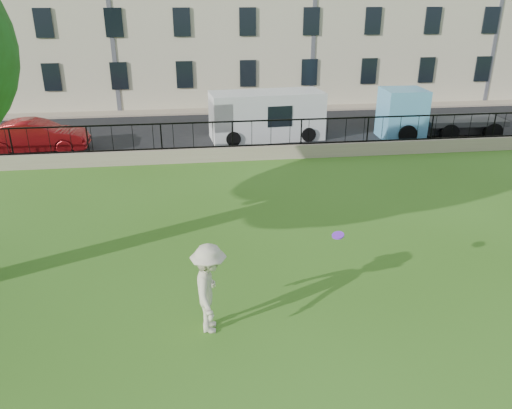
{
  "coord_description": "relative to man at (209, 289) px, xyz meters",
  "views": [
    {
      "loc": [
        -1.79,
        -8.73,
        6.58
      ],
      "look_at": [
        -0.14,
        3.5,
        1.43
      ],
      "focal_mm": 35.0,
      "sensor_mm": 36.0,
      "label": 1
    }
  ],
  "objects": [
    {
      "name": "ground",
      "position": [
        1.56,
        -0.17,
        -1.0
      ],
      "size": [
        120.0,
        120.0,
        0.0
      ],
      "primitive_type": "plane",
      "color": "#376718",
      "rests_on": "ground"
    },
    {
      "name": "retaining_wall",
      "position": [
        1.56,
        11.83,
        -0.7
      ],
      "size": [
        50.0,
        0.4,
        0.6
      ],
      "primitive_type": "cube",
      "color": "gray",
      "rests_on": "ground"
    },
    {
      "name": "iron_railing",
      "position": [
        1.56,
        11.83,
        0.16
      ],
      "size": [
        50.0,
        0.05,
        1.13
      ],
      "color": "black",
      "rests_on": "retaining_wall"
    },
    {
      "name": "street",
      "position": [
        1.56,
        16.53,
        -0.99
      ],
      "size": [
        60.0,
        9.0,
        0.01
      ],
      "primitive_type": "cube",
      "color": "black",
      "rests_on": "ground"
    },
    {
      "name": "sidewalk",
      "position": [
        1.56,
        21.73,
        -0.94
      ],
      "size": [
        60.0,
        1.4,
        0.12
      ],
      "primitive_type": "cube",
      "color": "gray",
      "rests_on": "ground"
    },
    {
      "name": "man",
      "position": [
        0.0,
        0.0,
        0.0
      ],
      "size": [
        0.85,
        1.35,
        1.99
      ],
      "primitive_type": "imported",
      "rotation": [
        0.0,
        0.0,
        1.48
      ],
      "color": "beige",
      "rests_on": "ground"
    },
    {
      "name": "frisbee",
      "position": [
        2.86,
        0.57,
        0.76
      ],
      "size": [
        0.34,
        0.35,
        0.12
      ],
      "primitive_type": "cylinder",
      "rotation": [
        0.21,
        -0.14,
        -0.36
      ],
      "color": "#7D28E5"
    },
    {
      "name": "red_sedan",
      "position": [
        -7.12,
        14.23,
        -0.26
      ],
      "size": [
        4.5,
        1.66,
        1.47
      ],
      "primitive_type": "imported",
      "rotation": [
        0.0,
        0.0,
        1.59
      ],
      "color": "maroon",
      "rests_on": "street"
    },
    {
      "name": "white_van",
      "position": [
        3.56,
        15.23,
        0.16
      ],
      "size": [
        5.64,
        2.57,
        2.3
      ],
      "primitive_type": "cube",
      "rotation": [
        0.0,
        0.0,
        0.08
      ],
      "color": "silver",
      "rests_on": "street"
    },
    {
      "name": "blue_truck",
      "position": [
        12.1,
        14.27,
        0.22
      ],
      "size": [
        5.9,
        2.32,
        2.44
      ],
      "primitive_type": "cube",
      "rotation": [
        0.0,
        0.0,
        -0.04
      ],
      "color": "#5EACDC",
      "rests_on": "street"
    }
  ]
}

